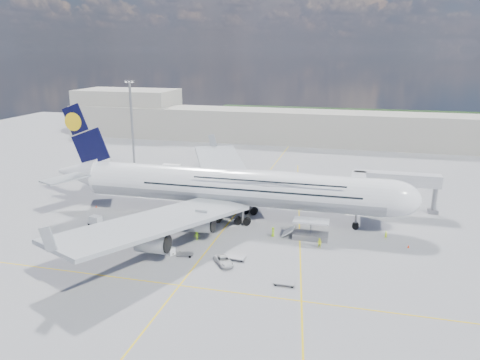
% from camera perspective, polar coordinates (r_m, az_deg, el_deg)
% --- Properties ---
extents(ground, '(300.00, 300.00, 0.00)m').
position_cam_1_polar(ground, '(89.10, -2.63, -6.79)').
color(ground, gray).
rests_on(ground, ground).
extents(taxi_line_main, '(0.25, 220.00, 0.01)m').
position_cam_1_polar(taxi_line_main, '(89.10, -2.63, -6.79)').
color(taxi_line_main, yellow).
rests_on(taxi_line_main, ground).
extents(taxi_line_cross, '(120.00, 0.25, 0.01)m').
position_cam_1_polar(taxi_line_cross, '(72.05, -7.38, -12.62)').
color(taxi_line_cross, yellow).
rests_on(taxi_line_cross, ground).
extents(taxi_line_diag, '(14.16, 99.06, 0.01)m').
position_cam_1_polar(taxi_line_diag, '(95.53, 7.25, -5.32)').
color(taxi_line_diag, yellow).
rests_on(taxi_line_diag, ground).
extents(airliner, '(77.26, 79.15, 23.71)m').
position_cam_1_polar(airliner, '(95.82, -0.78, -0.80)').
color(airliner, white).
rests_on(airliner, ground).
extents(jet_bridge, '(18.80, 12.10, 8.50)m').
position_cam_1_polar(jet_bridge, '(103.38, 16.89, -0.26)').
color(jet_bridge, '#B7B7BC').
rests_on(jet_bridge, ground).
extents(cargo_loader, '(8.53, 3.20, 3.67)m').
position_cam_1_polar(cargo_loader, '(88.21, 8.50, -6.31)').
color(cargo_loader, silver).
rests_on(cargo_loader, ground).
extents(light_mast, '(3.00, 0.70, 25.50)m').
position_cam_1_polar(light_mast, '(140.99, -13.04, 6.76)').
color(light_mast, gray).
rests_on(light_mast, ground).
extents(terminal, '(180.00, 16.00, 12.00)m').
position_cam_1_polar(terminal, '(177.61, 6.38, 6.47)').
color(terminal, '#B2AD9E').
rests_on(terminal, ground).
extents(hangar, '(40.00, 22.00, 18.00)m').
position_cam_1_polar(hangar, '(203.63, -13.47, 8.15)').
color(hangar, '#B2AD9E').
rests_on(hangar, ground).
extents(tree_line, '(160.00, 6.00, 8.00)m').
position_cam_1_polar(tree_line, '(221.28, 18.46, 7.04)').
color(tree_line, '#193814').
rests_on(tree_line, ground).
extents(dolly_row_a, '(3.31, 2.24, 1.92)m').
position_cam_1_polar(dolly_row_a, '(98.06, -17.19, -4.72)').
color(dolly_row_a, gray).
rests_on(dolly_row_a, ground).
extents(dolly_row_b, '(3.75, 2.96, 0.49)m').
position_cam_1_polar(dolly_row_b, '(93.23, -8.26, -5.65)').
color(dolly_row_b, gray).
rests_on(dolly_row_b, ground).
extents(dolly_row_c, '(3.10, 2.24, 0.41)m').
position_cam_1_polar(dolly_row_c, '(81.16, -6.74, -8.97)').
color(dolly_row_c, gray).
rests_on(dolly_row_c, ground).
extents(dolly_back, '(3.33, 2.63, 0.43)m').
position_cam_1_polar(dolly_back, '(94.12, -17.00, -6.02)').
color(dolly_back, gray).
rests_on(dolly_back, ground).
extents(dolly_nose_far, '(3.16, 1.70, 0.46)m').
position_cam_1_polar(dolly_nose_far, '(71.83, 5.44, -12.33)').
color(dolly_nose_far, gray).
rests_on(dolly_nose_far, ground).
extents(dolly_nose_near, '(3.52, 2.07, 0.50)m').
position_cam_1_polar(dolly_nose_near, '(79.39, -0.62, -9.39)').
color(dolly_nose_near, gray).
rests_on(dolly_nose_near, ground).
extents(baggage_tug, '(2.98, 2.28, 1.69)m').
position_cam_1_polar(baggage_tug, '(82.26, -8.82, -8.38)').
color(baggage_tug, white).
rests_on(baggage_tug, ground).
extents(catering_truck_inner, '(7.47, 4.51, 4.16)m').
position_cam_1_polar(catering_truck_inner, '(121.21, -2.90, 0.30)').
color(catering_truck_inner, gray).
rests_on(catering_truck_inner, ground).
extents(catering_truck_outer, '(6.77, 2.68, 4.04)m').
position_cam_1_polar(catering_truck_outer, '(127.51, -8.12, 0.89)').
color(catering_truck_outer, gray).
rests_on(catering_truck_outer, ground).
extents(service_van, '(4.55, 5.14, 1.32)m').
position_cam_1_polar(service_van, '(77.60, -1.99, -9.78)').
color(service_van, silver).
rests_on(service_van, ground).
extents(crew_nose, '(0.65, 0.58, 1.50)m').
position_cam_1_polar(crew_nose, '(91.44, 17.37, -6.42)').
color(crew_nose, '#D8FF1A').
rests_on(crew_nose, ground).
extents(crew_loader, '(1.07, 0.98, 1.79)m').
position_cam_1_polar(crew_loader, '(84.61, 9.68, -7.61)').
color(crew_loader, '#EAFF1A').
rests_on(crew_loader, ground).
extents(crew_wing, '(0.50, 1.03, 1.71)m').
position_cam_1_polar(crew_wing, '(83.44, -10.20, -8.00)').
color(crew_wing, '#C2EC18').
rests_on(crew_wing, ground).
extents(crew_van, '(0.73, 1.00, 1.87)m').
position_cam_1_polar(crew_van, '(88.49, 4.04, -6.32)').
color(crew_van, '#A9E818').
rests_on(crew_van, ground).
extents(crew_tug, '(1.34, 1.09, 1.81)m').
position_cam_1_polar(crew_tug, '(87.02, -5.26, -6.76)').
color(crew_tug, '#A9FF1A').
rests_on(crew_tug, ground).
extents(cone_nose, '(0.43, 0.43, 0.54)m').
position_cam_1_polar(cone_nose, '(88.96, 19.84, -7.61)').
color(cone_nose, '#FF360D').
rests_on(cone_nose, ground).
extents(cone_wing_left_inner, '(0.43, 0.43, 0.55)m').
position_cam_1_polar(cone_wing_left_inner, '(109.08, -3.36, -2.40)').
color(cone_wing_left_inner, '#FF360D').
rests_on(cone_wing_left_inner, ground).
extents(cone_wing_left_outer, '(0.50, 0.50, 0.64)m').
position_cam_1_polar(cone_wing_left_outer, '(125.34, -5.78, -0.03)').
color(cone_wing_left_outer, '#FF360D').
rests_on(cone_wing_left_outer, ground).
extents(cone_wing_right_inner, '(0.49, 0.49, 0.63)m').
position_cam_1_polar(cone_wing_right_inner, '(86.42, -11.92, -7.65)').
color(cone_wing_right_inner, '#FF360D').
rests_on(cone_wing_right_inner, ground).
extents(cone_wing_right_outer, '(0.46, 0.46, 0.59)m').
position_cam_1_polar(cone_wing_right_outer, '(83.69, -18.40, -8.95)').
color(cone_wing_right_outer, '#FF360D').
rests_on(cone_wing_right_outer, ground).
extents(cone_tail, '(0.41, 0.41, 0.52)m').
position_cam_1_polar(cone_tail, '(109.16, -17.12, -3.08)').
color(cone_tail, '#FF360D').
rests_on(cone_tail, ground).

